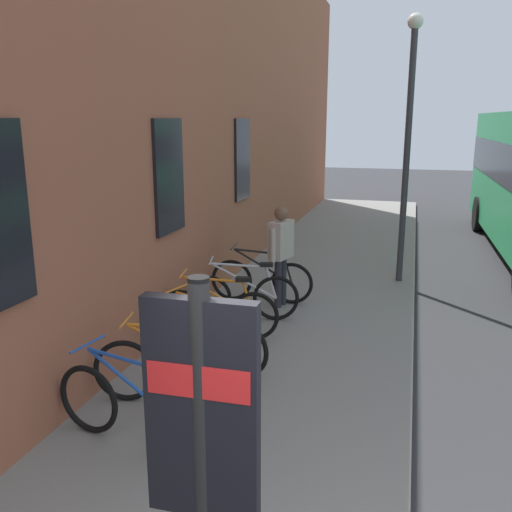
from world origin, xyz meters
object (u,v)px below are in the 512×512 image
(bicycle_by_door, at_px, (243,296))
(pedestrian_by_facade, at_px, (281,246))
(bicycle_under_window, at_px, (262,280))
(transit_info_sign, at_px, (203,440))
(bicycle_leaning_wall, at_px, (218,313))
(bicycle_end_of_row, at_px, (208,338))
(street_lamp, at_px, (409,128))
(bicycle_mid_rack, at_px, (173,370))
(bicycle_beside_lamp, at_px, (132,408))

(bicycle_by_door, height_order, pedestrian_by_facade, pedestrian_by_facade)
(bicycle_under_window, distance_m, pedestrian_by_facade, 0.74)
(transit_info_sign, xyz_separation_m, pedestrian_by_facade, (6.50, 1.15, -0.57))
(bicycle_leaning_wall, xyz_separation_m, bicycle_under_window, (1.77, -0.17, 0.00))
(bicycle_end_of_row, relative_size, street_lamp, 0.35)
(bicycle_mid_rack, xyz_separation_m, bicycle_end_of_row, (0.97, -0.05, 0.00))
(bicycle_mid_rack, height_order, bicycle_leaning_wall, same)
(bicycle_leaning_wall, distance_m, bicycle_by_door, 0.85)
(bicycle_under_window, bearing_deg, bicycle_by_door, 176.58)
(bicycle_beside_lamp, bearing_deg, bicycle_end_of_row, -2.51)
(bicycle_beside_lamp, height_order, bicycle_mid_rack, same)
(bicycle_end_of_row, bearing_deg, bicycle_by_door, 2.52)
(bicycle_mid_rack, distance_m, pedestrian_by_facade, 3.61)
(bicycle_leaning_wall, height_order, street_lamp, street_lamp)
(bicycle_end_of_row, distance_m, transit_info_sign, 4.38)
(bicycle_mid_rack, bearing_deg, transit_info_sign, -152.71)
(bicycle_leaning_wall, bearing_deg, bicycle_by_door, -7.88)
(bicycle_by_door, bearing_deg, bicycle_under_window, -3.42)
(bicycle_mid_rack, bearing_deg, bicycle_beside_lamp, 178.06)
(bicycle_under_window, distance_m, street_lamp, 3.92)
(bicycle_leaning_wall, distance_m, transit_info_sign, 5.26)
(bicycle_beside_lamp, xyz_separation_m, transit_info_sign, (-2.10, -1.56, 1.21))
(bicycle_mid_rack, height_order, transit_info_sign, transit_info_sign)
(bicycle_by_door, distance_m, transit_info_sign, 6.02)
(bicycle_end_of_row, distance_m, bicycle_by_door, 1.74)
(bicycle_end_of_row, relative_size, bicycle_under_window, 0.98)
(pedestrian_by_facade, distance_m, street_lamp, 3.39)
(bicycle_end_of_row, xyz_separation_m, pedestrian_by_facade, (2.56, -0.33, 0.64))
(pedestrian_by_facade, bearing_deg, bicycle_beside_lamp, 174.66)
(bicycle_end_of_row, xyz_separation_m, bicycle_leaning_wall, (0.90, 0.19, 0.00))
(street_lamp, bearing_deg, bicycle_mid_rack, 158.08)
(bicycle_beside_lamp, distance_m, bicycle_under_window, 4.52)
(bicycle_leaning_wall, bearing_deg, pedestrian_by_facade, -17.48)
(bicycle_mid_rack, bearing_deg, street_lamp, -21.92)
(bicycle_beside_lamp, relative_size, bicycle_under_window, 0.99)
(bicycle_beside_lamp, bearing_deg, bicycle_mid_rack, -1.94)
(pedestrian_by_facade, relative_size, street_lamp, 0.35)
(bicycle_beside_lamp, height_order, bicycle_by_door, same)
(bicycle_under_window, height_order, transit_info_sign, transit_info_sign)
(bicycle_by_door, distance_m, bicycle_under_window, 0.93)
(pedestrian_by_facade, bearing_deg, bicycle_by_door, 153.65)
(bicycle_end_of_row, distance_m, bicycle_under_window, 2.67)
(bicycle_under_window, bearing_deg, bicycle_end_of_row, -179.55)
(bicycle_by_door, bearing_deg, street_lamp, -38.08)
(transit_info_sign, xyz_separation_m, street_lamp, (8.61, -0.73, 1.31))
(bicycle_end_of_row, height_order, bicycle_under_window, same)
(bicycle_beside_lamp, height_order, bicycle_under_window, same)
(street_lamp, bearing_deg, pedestrian_by_facade, 138.14)
(bicycle_under_window, height_order, pedestrian_by_facade, pedestrian_by_facade)
(bicycle_mid_rack, bearing_deg, pedestrian_by_facade, -6.18)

